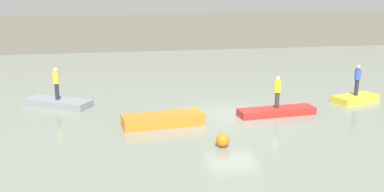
# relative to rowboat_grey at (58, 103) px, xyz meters

# --- Properties ---
(ground_plane) EXTENTS (120.00, 120.00, 0.00)m
(ground_plane) POSITION_rel_rowboat_grey_xyz_m (8.79, -3.44, -0.18)
(ground_plane) COLOR gray
(embankment_wall) EXTENTS (80.00, 1.20, 3.63)m
(embankment_wall) POSITION_rel_rowboat_grey_xyz_m (8.79, 20.04, 1.63)
(embankment_wall) COLOR #666056
(embankment_wall) RESTS_ON ground_plane
(rowboat_grey) EXTENTS (3.82, 2.98, 0.37)m
(rowboat_grey) POSITION_rel_rowboat_grey_xyz_m (0.00, 0.00, 0.00)
(rowboat_grey) COLOR gray
(rowboat_grey) RESTS_ON ground_plane
(rowboat_orange) EXTENTS (3.89, 1.67, 0.53)m
(rowboat_orange) POSITION_rel_rowboat_grey_xyz_m (5.18, -4.40, 0.08)
(rowboat_orange) COLOR orange
(rowboat_orange) RESTS_ON ground_plane
(rowboat_red) EXTENTS (4.00, 1.33, 0.36)m
(rowboat_red) POSITION_rel_rowboat_grey_xyz_m (10.97, -3.75, -0.00)
(rowboat_red) COLOR red
(rowboat_red) RESTS_ON ground_plane
(rowboat_yellow) EXTENTS (2.85, 1.97, 0.35)m
(rowboat_yellow) POSITION_rel_rowboat_grey_xyz_m (16.29, -2.03, -0.01)
(rowboat_yellow) COLOR gold
(rowboat_yellow) RESTS_ON ground_plane
(person_yellow_shirt) EXTENTS (0.32, 0.32, 1.73)m
(person_yellow_shirt) POSITION_rel_rowboat_grey_xyz_m (0.00, 0.00, 1.16)
(person_yellow_shirt) COLOR #232838
(person_yellow_shirt) RESTS_ON rowboat_grey
(person_hiviz_shirt) EXTENTS (0.32, 0.32, 1.62)m
(person_hiviz_shirt) POSITION_rel_rowboat_grey_xyz_m (10.97, -3.75, 1.08)
(person_hiviz_shirt) COLOR #38332D
(person_hiviz_shirt) RESTS_ON rowboat_red
(person_blue_shirt) EXTENTS (0.32, 0.32, 1.72)m
(person_blue_shirt) POSITION_rel_rowboat_grey_xyz_m (16.29, -2.03, 1.12)
(person_blue_shirt) COLOR #232838
(person_blue_shirt) RESTS_ON rowboat_yellow
(mooring_buoy) EXTENTS (0.55, 0.55, 0.55)m
(mooring_buoy) POSITION_rel_rowboat_grey_xyz_m (7.19, -7.65, 0.09)
(mooring_buoy) COLOR orange
(mooring_buoy) RESTS_ON ground_plane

